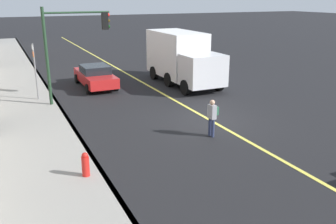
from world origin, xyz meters
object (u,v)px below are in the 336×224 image
object	(u,v)px
car_red	(95,76)
truck_white	(181,57)
street_sign_post	(35,68)
fire_hydrant	(86,167)
pedestrian_with_backpack	(212,115)
traffic_light_mast	(73,39)

from	to	relation	value
car_red	truck_white	size ratio (longest dim) A/B	0.68
street_sign_post	fire_hydrant	distance (m)	10.12
street_sign_post	fire_hydrant	world-z (taller)	street_sign_post
pedestrian_with_backpack	street_sign_post	distance (m)	10.37
pedestrian_with_backpack	traffic_light_mast	size ratio (longest dim) A/B	0.31
street_sign_post	traffic_light_mast	bearing A→B (deg)	-125.59
pedestrian_with_backpack	street_sign_post	world-z (taller)	street_sign_post
pedestrian_with_backpack	street_sign_post	xyz separation A→B (m)	(8.48, 5.89, 0.96)
pedestrian_with_backpack	fire_hydrant	size ratio (longest dim) A/B	1.66
fire_hydrant	truck_white	bearing A→B (deg)	-39.76
street_sign_post	fire_hydrant	bearing A→B (deg)	-178.26
traffic_light_mast	fire_hydrant	distance (m)	9.33
car_red	fire_hydrant	distance (m)	12.53
traffic_light_mast	street_sign_post	xyz separation A→B (m)	(1.33, 1.86, -1.61)
truck_white	street_sign_post	distance (m)	9.16
fire_hydrant	street_sign_post	bearing A→B (deg)	1.74
car_red	truck_white	distance (m)	5.70
truck_white	street_sign_post	xyz separation A→B (m)	(-0.59, 9.14, 0.11)
pedestrian_with_backpack	fire_hydrant	bearing A→B (deg)	105.49
pedestrian_with_backpack	traffic_light_mast	bearing A→B (deg)	29.40
pedestrian_with_backpack	traffic_light_mast	world-z (taller)	traffic_light_mast
traffic_light_mast	fire_hydrant	xyz separation A→B (m)	(-8.69, 1.55, -3.00)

